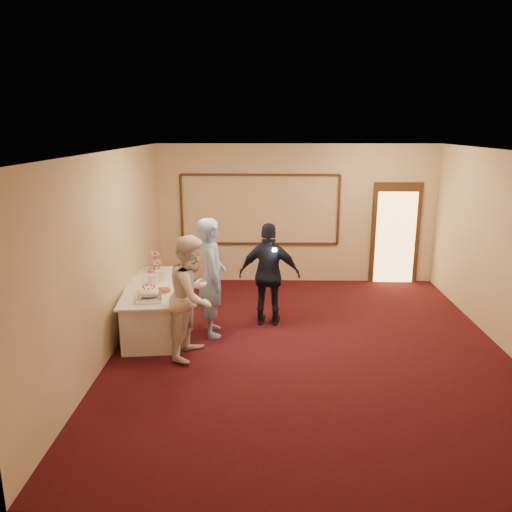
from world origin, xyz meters
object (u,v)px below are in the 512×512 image
Objects in this scene: guest at (269,275)px; plate_stack_a at (153,279)px; buffet_table at (155,307)px; man at (212,277)px; tart at (163,291)px; woman at (192,296)px; cupcake_stand at (155,264)px; pavlova_tray at (149,294)px; plate_stack_b at (161,276)px.

plate_stack_a is at bearing 10.45° from guest.
man is (1.00, -0.21, 0.59)m from buffet_table.
plate_stack_a reaches higher than tart.
buffet_table is at bearing 11.93° from guest.
woman is at bearing -47.69° from tart.
cupcake_stand is 2.15m from guest.
man is (1.02, -0.26, 0.12)m from plate_stack_a.
pavlova_tray is 2.14× the size of tart.
buffet_table is at bearing -73.19° from plate_stack_a.
woman reaches higher than guest.
buffet_table is at bearing -105.55° from plate_stack_b.
pavlova_tray is 0.96m from plate_stack_b.
guest is at bearing -75.19° from man.
woman is at bearing -52.02° from plate_stack_a.
pavlova_tray is 1.33× the size of cupcake_stand.
plate_stack_b is (-0.01, 0.96, 0.00)m from pavlova_tray.
man reaches higher than plate_stack_a.
guest is (1.86, 0.93, 0.04)m from pavlova_tray.
woman is (0.80, -0.99, 0.53)m from buffet_table.
pavlova_tray is 2.86× the size of plate_stack_a.
cupcake_stand is at bearing 107.63° from tart.
pavlova_tray is at bearing -89.17° from plate_stack_b.
cupcake_stand reaches higher than plate_stack_a.
plate_stack_a is 0.49m from tart.
plate_stack_a is 1.06m from man.
woman is at bearing -62.30° from cupcake_stand.
buffet_table is at bearing 53.17° from woman.
pavlova_tray is at bearing -114.19° from tart.
tart is at bearing 65.81° from pavlova_tray.
man is at bearing -11.60° from buffet_table.
buffet_table is 0.85m from pavlova_tray.
plate_stack_b is 0.65m from tart.
woman is at bearing 155.06° from man.
woman is (-0.21, -0.78, -0.06)m from man.
tart is (0.15, 0.33, -0.06)m from pavlova_tray.
tart is (0.25, -0.42, -0.06)m from plate_stack_a.
guest reaches higher than pavlova_tray.
plate_stack_a is 0.22m from plate_stack_b.
tart is (0.16, -0.63, -0.06)m from plate_stack_b.
plate_stack_b is at bearing 104.46° from tart.
pavlova_tray is at bearing 108.07° from man.
guest is at bearing 5.34° from plate_stack_a.
plate_stack_b is at bearing 67.38° from plate_stack_a.
plate_stack_b is at bearing 4.38° from guest.
guest reaches higher than tart.
woman reaches higher than cupcake_stand.
pavlova_tray is at bearing 31.77° from guest.
woman is 1.68m from guest.
woman is (0.93, -1.77, -0.00)m from cupcake_stand.
cupcake_stand is at bearing 38.82° from man.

